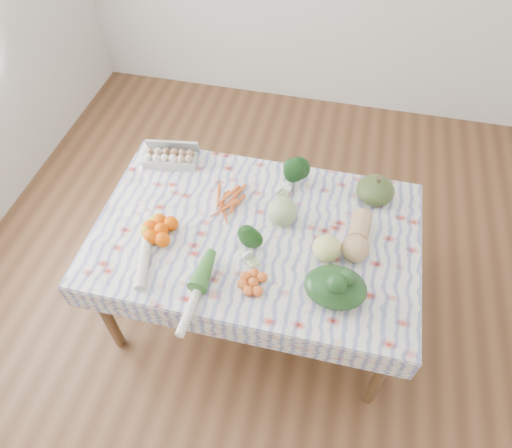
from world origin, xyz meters
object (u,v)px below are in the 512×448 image
at_px(dining_table, 256,241).
at_px(grapefruit, 327,248).
at_px(kabocha_squash, 375,190).
at_px(butternut_squash, 358,235).
at_px(cabbage, 282,211).
at_px(egg_carton, 170,159).

bearing_deg(dining_table, grapefruit, -12.14).
relative_size(dining_table, grapefruit, 11.64).
distance_m(kabocha_squash, grapefruit, 0.49).
xyz_separation_m(dining_table, butternut_squash, (0.51, 0.04, 0.15)).
distance_m(kabocha_squash, cabbage, 0.53).
height_order(dining_table, kabocha_squash, kabocha_squash).
xyz_separation_m(cabbage, butternut_squash, (0.39, -0.06, -0.01)).
bearing_deg(grapefruit, butternut_squash, 39.50).
xyz_separation_m(kabocha_squash, grapefruit, (-0.20, -0.44, 0.00)).
distance_m(egg_carton, kabocha_squash, 1.16).
bearing_deg(grapefruit, egg_carton, 154.96).
distance_m(egg_carton, butternut_squash, 1.15).
height_order(kabocha_squash, butternut_squash, butternut_squash).
relative_size(dining_table, butternut_squash, 5.45).
distance_m(cabbage, grapefruit, 0.31).
bearing_deg(egg_carton, kabocha_squash, -9.19).
xyz_separation_m(dining_table, grapefruit, (0.37, -0.08, 0.15)).
relative_size(egg_carton, grapefruit, 2.23).
bearing_deg(egg_carton, cabbage, -30.06).
bearing_deg(grapefruit, cabbage, 145.23).
height_order(dining_table, grapefruit, grapefruit).
bearing_deg(egg_carton, dining_table, -40.87).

